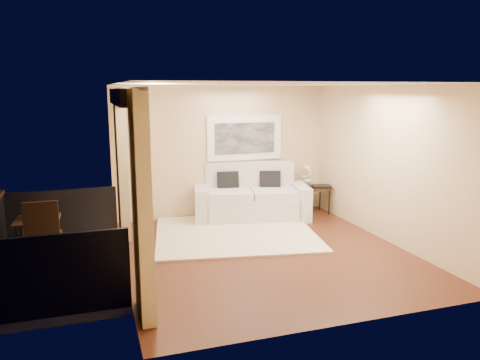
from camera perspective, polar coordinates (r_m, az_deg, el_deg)
name	(u,v)px	position (r m, az deg, el deg)	size (l,w,h in m)	color
floor	(265,253)	(7.74, 3.09, -8.83)	(5.00, 5.00, 0.00)	#532918
room_shell	(124,97)	(6.80, -13.94, 9.82)	(5.00, 6.40, 5.00)	white
balcony	(47,266)	(7.24, -22.50, -9.61)	(1.81, 2.60, 1.17)	#605B56
curtains	(129,180)	(6.92, -13.32, -0.01)	(0.16, 4.80, 2.64)	tan
artwork	(245,138)	(9.81, 0.58, 5.14)	(1.62, 0.07, 0.92)	white
rug	(235,233)	(8.64, -0.55, -6.54)	(2.87, 2.50, 0.04)	#F8E6C8
sofa	(251,199)	(9.68, 1.34, -2.31)	(2.47, 1.45, 1.11)	silver
side_table	(316,190)	(10.12, 9.26, -1.17)	(0.53, 0.53, 0.57)	#301E10
tray	(322,186)	(10.07, 9.92, -0.77)	(0.38, 0.28, 0.05)	black
orchid	(308,174)	(10.12, 8.27, 0.67)	(0.27, 0.18, 0.51)	white
bistro_table	(37,224)	(7.63, -23.46, -4.97)	(0.64, 0.64, 0.73)	#301E10
balcony_chair_far	(43,231)	(7.29, -22.90, -5.72)	(0.47, 0.48, 1.09)	#301E10
balcony_chair_near	(43,238)	(7.18, -22.90, -6.49)	(0.44, 0.44, 0.99)	#301E10
ice_bucket	(28,212)	(7.65, -24.45, -3.59)	(0.18, 0.18, 0.20)	white
candle	(40,213)	(7.77, -23.17, -3.76)	(0.06, 0.06, 0.07)	#F71630
vase	(36,216)	(7.42, -23.64, -4.03)	(0.04, 0.04, 0.18)	white
glass_a	(44,217)	(7.46, -22.75, -4.13)	(0.06, 0.06, 0.12)	silver
glass_b	(48,214)	(7.56, -22.37, -3.91)	(0.06, 0.06, 0.12)	white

